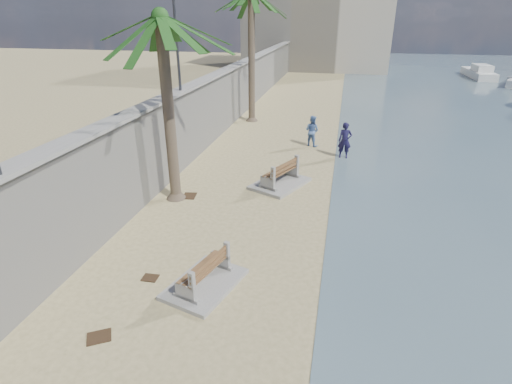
{
  "coord_description": "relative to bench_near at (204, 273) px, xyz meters",
  "views": [
    {
      "loc": [
        2.17,
        -5.2,
        6.84
      ],
      "look_at": [
        -0.5,
        7.0,
        1.2
      ],
      "focal_mm": 28.0,
      "sensor_mm": 36.0,
      "label": 1
    }
  ],
  "objects": [
    {
      "name": "person_a",
      "position": [
        3.51,
        11.56,
        0.65
      ],
      "size": [
        0.79,
        0.56,
        2.11
      ],
      "primitive_type": "imported",
      "rotation": [
        0.0,
        0.0,
        0.06
      ],
      "color": "black",
      "rests_on": "ground_plane"
    },
    {
      "name": "wall_cap",
      "position": [
        -4.1,
        16.81,
        3.14
      ],
      "size": [
        0.8,
        70.0,
        0.12
      ],
      "primitive_type": "cube",
      "color": "gray",
      "rests_on": "seawall"
    },
    {
      "name": "bench_near",
      "position": [
        0.0,
        0.0,
        0.0
      ],
      "size": [
        2.07,
        2.56,
        0.93
      ],
      "color": "gray",
      "rests_on": "ground_plane"
    },
    {
      "name": "palm_mid",
      "position": [
        -2.98,
        5.15,
        6.22
      ],
      "size": [
        5.0,
        5.0,
        7.62
      ],
      "color": "brown",
      "rests_on": "ground_plane"
    },
    {
      "name": "debris_c",
      "position": [
        -2.53,
        5.42,
        -0.39
      ],
      "size": [
        0.59,
        0.7,
        0.03
      ],
      "primitive_type": "cube",
      "rotation": [
        0.0,
        0.0,
        1.72
      ],
      "color": "#382616",
      "rests_on": "ground_plane"
    },
    {
      "name": "streetlight",
      "position": [
        -4.0,
        8.81,
        6.24
      ],
      "size": [
        0.28,
        0.28,
        5.12
      ],
      "color": "#2D2D33",
      "rests_on": "wall_cap"
    },
    {
      "name": "person_b",
      "position": [
        1.7,
        13.27,
        0.54
      ],
      "size": [
        1.13,
        1.03,
        1.89
      ],
      "primitive_type": "imported",
      "rotation": [
        0.0,
        0.0,
        2.69
      ],
      "color": "#5372AB",
      "rests_on": "ground_plane"
    },
    {
      "name": "yacht_far",
      "position": [
        18.1,
        43.21,
        -0.06
      ],
      "size": [
        2.2,
        7.27,
        1.5
      ],
      "primitive_type": null,
      "rotation": [
        0.0,
        0.0,
        1.59
      ],
      "color": "silver",
      "rests_on": "bay_water"
    },
    {
      "name": "debris_d",
      "position": [
        -1.62,
        -0.01,
        -0.39
      ],
      "size": [
        0.45,
        0.36,
        0.03
      ],
      "primitive_type": "cube",
      "rotation": [
        0.0,
        0.0,
        0.04
      ],
      "color": "#382616",
      "rests_on": "ground_plane"
    },
    {
      "name": "bench_far",
      "position": [
        0.88,
        7.35,
        0.05
      ],
      "size": [
        2.61,
        3.0,
        1.05
      ],
      "color": "gray",
      "rests_on": "ground_plane"
    },
    {
      "name": "debris_b",
      "position": [
        -1.76,
        -2.34,
        -0.39
      ],
      "size": [
        0.68,
        0.64,
        0.03
      ],
      "primitive_type": "cube",
      "rotation": [
        0.0,
        0.0,
        3.68
      ],
      "color": "#382616",
      "rests_on": "ground_plane"
    },
    {
      "name": "end_building",
      "position": [
        -0.9,
        48.81,
        6.59
      ],
      "size": [
        18.0,
        12.0,
        14.0
      ],
      "primitive_type": "cube",
      "color": "#B7AA93",
      "rests_on": "ground_plane"
    },
    {
      "name": "seawall",
      "position": [
        -4.1,
        16.81,
        1.34
      ],
      "size": [
        0.45,
        70.0,
        3.5
      ],
      "primitive_type": "cube",
      "color": "gray",
      "rests_on": "ground_plane"
    }
  ]
}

